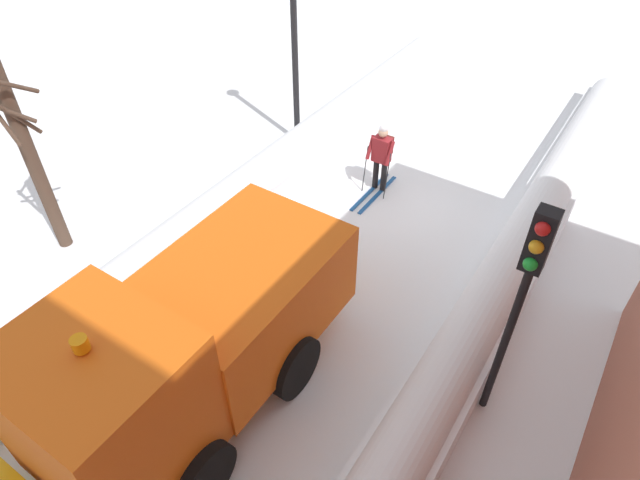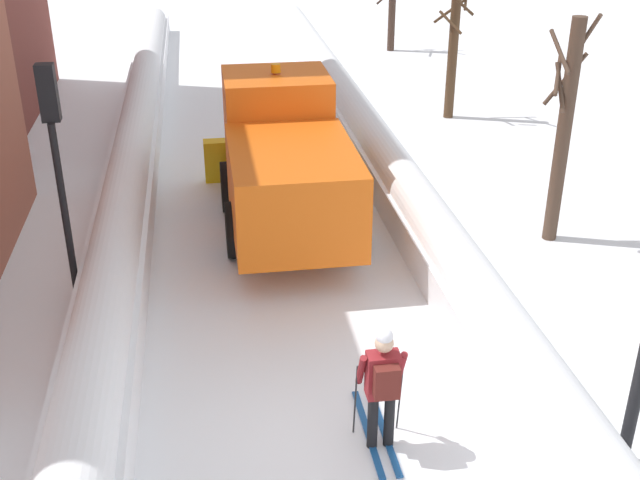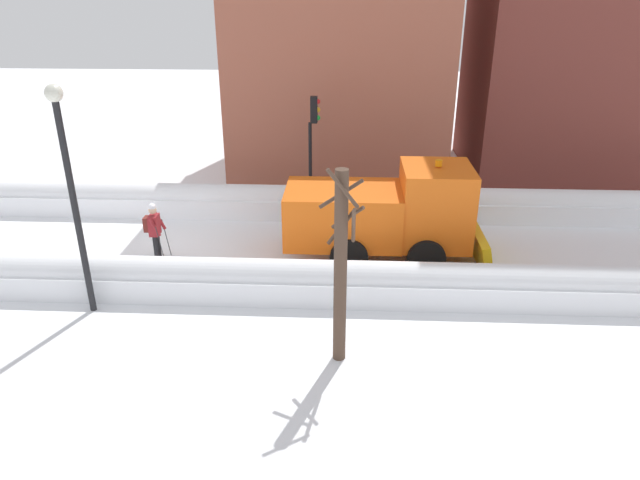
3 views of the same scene
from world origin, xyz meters
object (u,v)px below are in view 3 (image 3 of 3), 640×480
at_px(plow_truck, 387,213).
at_px(skier, 155,229).
at_px(traffic_light_pole, 313,132).
at_px(bare_tree_near, 341,265).
at_px(street_lamp, 69,177).

relative_size(plow_truck, skier, 3.31).
distance_m(traffic_light_pole, bare_tree_near, 9.23).
relative_size(traffic_light_pole, bare_tree_near, 0.92).
relative_size(skier, traffic_light_pole, 0.44).
height_order(skier, street_lamp, street_lamp).
height_order(plow_truck, bare_tree_near, bare_tree_near).
bearing_deg(traffic_light_pole, plow_truck, 31.91).
bearing_deg(skier, plow_truck, 93.70).
xyz_separation_m(skier, bare_tree_near, (4.77, 5.61, 1.32)).
bearing_deg(street_lamp, bare_tree_near, 74.55).
distance_m(skier, traffic_light_pole, 6.54).
bearing_deg(plow_truck, traffic_light_pole, -148.09).
relative_size(plow_truck, bare_tree_near, 1.33).
bearing_deg(traffic_light_pole, street_lamp, -35.43).
xyz_separation_m(traffic_light_pole, street_lamp, (7.38, -5.25, 0.65)).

